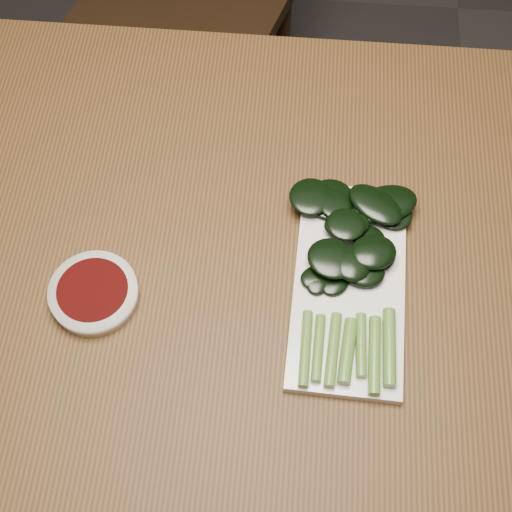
% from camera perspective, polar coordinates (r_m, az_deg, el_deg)
% --- Properties ---
extents(ground, '(6.00, 6.00, 0.00)m').
position_cam_1_polar(ground, '(1.66, -1.14, -12.17)').
color(ground, '#2B2929').
rests_on(ground, ground).
extents(table, '(1.40, 0.80, 0.75)m').
position_cam_1_polar(table, '(1.03, -1.80, -1.47)').
color(table, '#4D3116').
rests_on(table, ground).
extents(sauce_bowl, '(0.11, 0.11, 0.02)m').
position_cam_1_polar(sauce_bowl, '(0.94, -12.84, -2.92)').
color(sauce_bowl, white).
rests_on(sauce_bowl, table).
extents(serving_plate, '(0.15, 0.31, 0.01)m').
position_cam_1_polar(serving_plate, '(0.94, 7.44, -2.34)').
color(serving_plate, white).
rests_on(serving_plate, table).
extents(gai_lan, '(0.20, 0.32, 0.03)m').
position_cam_1_polar(gai_lan, '(0.94, 7.70, 0.41)').
color(gai_lan, '#55852D').
rests_on(gai_lan, serving_plate).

